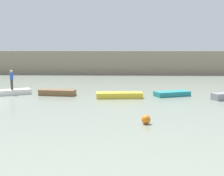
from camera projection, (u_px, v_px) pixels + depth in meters
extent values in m
cube|color=gray|center=(50.00, 63.00, 49.32)|extent=(80.00, 1.20, 3.51)
cube|color=white|center=(12.00, 92.00, 29.26)|extent=(3.30, 2.56, 0.46)
cube|color=brown|center=(57.00, 93.00, 28.87)|extent=(3.28, 1.45, 0.49)
cube|color=gold|center=(119.00, 95.00, 27.51)|extent=(3.91, 1.59, 0.47)
cube|color=teal|center=(172.00, 94.00, 28.48)|extent=(3.27, 2.30, 0.41)
cylinder|color=#38332D|center=(12.00, 84.00, 29.17)|extent=(0.22, 0.22, 0.93)
cylinder|color=blue|center=(11.00, 76.00, 29.07)|extent=(0.32, 0.32, 0.57)
sphere|color=beige|center=(11.00, 71.00, 29.02)|extent=(0.23, 0.23, 0.23)
sphere|color=orange|center=(146.00, 119.00, 18.40)|extent=(0.52, 0.52, 0.52)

